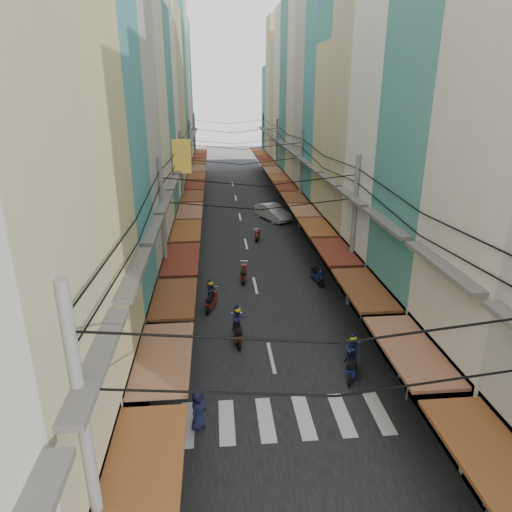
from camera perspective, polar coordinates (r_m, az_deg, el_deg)
ground at (r=22.44m, az=1.29°, el=-9.87°), size 160.00×160.00×0.00m
road at (r=40.94m, az=-1.86°, el=4.17°), size 10.00×80.00×0.02m
sidewalk_left at (r=41.09m, az=-10.96°, el=3.90°), size 3.00×80.00×0.06m
sidewalk_right at (r=41.80m, az=7.10°, el=4.39°), size 3.00×80.00×0.06m
crosswalk at (r=17.52m, az=3.62°, el=-19.56°), size 7.55×2.40×0.01m
building_row_left at (r=36.36m, az=-14.84°, el=17.18°), size 7.80×67.67×23.70m
building_row_right at (r=37.23m, az=11.14°, el=16.94°), size 7.80×68.98×22.59m
utility_poles at (r=34.72m, az=-1.47°, el=12.41°), size 10.20×66.13×8.20m
white_car at (r=41.98m, az=2.09°, el=4.56°), size 5.42×3.92×1.78m
bicycle at (r=23.00m, az=19.17°, el=-10.30°), size 1.52×0.73×1.01m
moving_scooters at (r=24.22m, az=1.80°, el=-6.05°), size 6.88×20.49×1.95m
parked_scooters at (r=20.15m, az=15.80°, el=-12.91°), size 13.02×12.46×1.00m
pedestrians at (r=22.60m, az=-9.50°, el=-6.96°), size 12.04×19.37×2.24m
market_umbrella at (r=19.58m, az=19.27°, el=-9.47°), size 2.06×2.06×2.17m
traffic_sign at (r=18.07m, az=18.93°, el=-11.37°), size 0.10×0.63×2.88m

